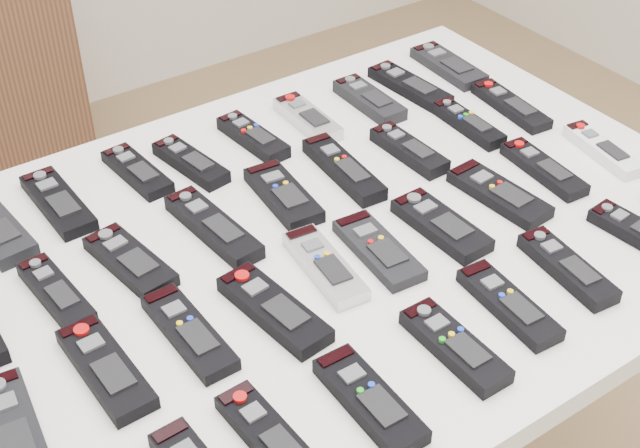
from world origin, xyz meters
TOP-DOWN VIEW (x-y plane):
  - table at (-0.03, 0.11)m, footprint 1.25×0.88m
  - remote_2 at (-0.33, 0.40)m, footprint 0.06×0.18m
  - remote_3 at (-0.19, 0.41)m, footprint 0.06×0.16m
  - remote_4 at (-0.11, 0.38)m, footprint 0.07×0.16m
  - remote_5 at (0.02, 0.38)m, footprint 0.06×0.16m
  - remote_6 at (0.13, 0.38)m, footprint 0.05×0.16m
  - remote_7 at (0.26, 0.37)m, footprint 0.06×0.16m
  - remote_8 at (0.35, 0.37)m, footprint 0.07×0.19m
  - remote_9 at (0.47, 0.39)m, footprint 0.07×0.18m
  - remote_11 at (-0.41, 0.20)m, footprint 0.06×0.16m
  - remote_12 at (-0.30, 0.20)m, footprint 0.08×0.17m
  - remote_13 at (-0.16, 0.20)m, footprint 0.07×0.20m
  - remote_14 at (-0.03, 0.21)m, footprint 0.08×0.17m
  - remote_15 at (0.09, 0.22)m, footprint 0.06×0.19m
  - remote_16 at (0.21, 0.20)m, footprint 0.05×0.16m
  - remote_17 at (0.35, 0.21)m, footprint 0.05×0.16m
  - remote_18 at (0.46, 0.21)m, footprint 0.06×0.18m
  - remote_19 at (-0.55, -0.01)m, footprint 0.08×0.19m
  - remote_20 at (-0.42, 0.03)m, footprint 0.06×0.18m
  - remote_21 at (-0.30, 0.03)m, footprint 0.05×0.18m
  - remote_22 at (-0.19, -0.00)m, footprint 0.08×0.19m
  - remote_23 at (-0.08, 0.03)m, footprint 0.07×0.17m
  - remote_24 at (0.01, 0.02)m, footprint 0.07×0.17m
  - remote_25 at (0.12, 0.01)m, footprint 0.07×0.17m
  - remote_26 at (0.25, 0.02)m, footprint 0.07×0.18m
  - remote_27 at (0.36, 0.03)m, footprint 0.06×0.17m
  - remote_28 at (0.48, 0.01)m, footprint 0.07×0.17m
  - remote_31 at (-0.30, -0.18)m, footprint 0.06×0.18m
  - remote_32 at (-0.18, -0.20)m, footprint 0.06×0.17m
  - remote_33 at (-0.03, -0.19)m, footprint 0.05×0.17m
  - remote_34 at (0.08, -0.17)m, footprint 0.06×0.17m
  - remote_35 at (0.20, -0.17)m, footprint 0.06×0.17m
  - remote_36 at (0.35, -0.17)m, footprint 0.06×0.15m

SIDE VIEW (x-z plane):
  - table at x=-0.03m, z-range 0.33..1.11m
  - remote_3 at x=-0.19m, z-range 0.78..0.80m
  - remote_18 at x=0.46m, z-range 0.78..0.80m
  - remote_24 at x=0.01m, z-range 0.78..0.80m
  - remote_9 at x=0.47m, z-range 0.78..0.80m
  - remote_2 at x=-0.33m, z-range 0.78..0.80m
  - remote_8 at x=0.35m, z-range 0.78..0.80m
  - remote_12 at x=-0.30m, z-range 0.78..0.80m
  - remote_27 at x=0.36m, z-range 0.78..0.80m
  - remote_21 at x=-0.30m, z-range 0.78..0.80m
  - remote_23 at x=-0.08m, z-range 0.78..0.80m
  - remote_26 at x=0.25m, z-range 0.78..0.80m
  - remote_31 at x=-0.30m, z-range 0.78..0.80m
  - remote_28 at x=0.48m, z-range 0.78..0.80m
  - remote_17 at x=0.35m, z-range 0.78..0.80m
  - remote_4 at x=-0.11m, z-range 0.78..0.80m
  - remote_34 at x=0.08m, z-range 0.78..0.80m
  - remote_11 at x=-0.41m, z-range 0.78..0.80m
  - remote_20 at x=-0.42m, z-range 0.78..0.80m
  - remote_36 at x=0.35m, z-range 0.78..0.80m
  - remote_14 at x=-0.03m, z-range 0.78..0.80m
  - remote_25 at x=0.12m, z-range 0.78..0.80m
  - remote_5 at x=0.02m, z-range 0.78..0.80m
  - remote_7 at x=0.26m, z-range 0.78..0.80m
  - remote_6 at x=0.13m, z-range 0.78..0.80m
  - remote_35 at x=0.20m, z-range 0.78..0.80m
  - remote_33 at x=-0.03m, z-range 0.78..0.80m
  - remote_16 at x=0.21m, z-range 0.78..0.80m
  - remote_32 at x=-0.18m, z-range 0.78..0.80m
  - remote_22 at x=-0.19m, z-range 0.78..0.80m
  - remote_13 at x=-0.16m, z-range 0.78..0.80m
  - remote_15 at x=0.09m, z-range 0.78..0.80m
  - remote_19 at x=-0.55m, z-range 0.78..0.80m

